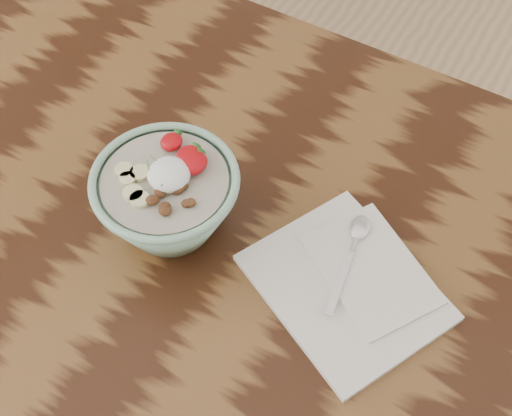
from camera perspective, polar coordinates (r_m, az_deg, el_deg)
The scene contains 4 objects.
table at distance 113.76cm, azimuth -2.26°, elevation -3.54°, with size 160.00×90.00×75.00cm.
breakfast_bowl at distance 100.22cm, azimuth -7.07°, elevation 0.80°, with size 20.59×20.59×13.82cm.
napkin at distance 100.25cm, azimuth 7.59°, elevation -6.00°, with size 31.95×29.68×1.57cm.
spoon at distance 102.48cm, azimuth 7.94°, elevation -2.59°, with size 4.66×17.20×0.90cm.
Camera 1 is at (33.83, -49.36, 162.45)cm, focal length 50.00 mm.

